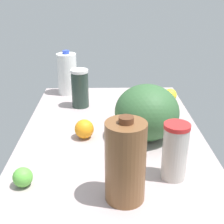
{
  "coord_description": "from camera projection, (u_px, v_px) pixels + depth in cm",
  "views": [
    {
      "loc": [
        -117.74,
        2.6,
        63.65
      ],
      "look_at": [
        0.0,
        0.0,
        13.0
      ],
      "focal_mm": 50.0,
      "sensor_mm": 36.0,
      "label": 1
    }
  ],
  "objects": [
    {
      "name": "countertop",
      "position": [
        112.0,
        137.0,
        1.33
      ],
      "size": [
        120.0,
        76.0,
        3.0
      ],
      "primitive_type": "cube",
      "color": "#A89798",
      "rests_on": "ground"
    },
    {
      "name": "watermelon",
      "position": [
        147.0,
        112.0,
        1.25
      ],
      "size": [
        25.85,
        25.85,
        22.47
      ],
      "primitive_type": "ellipsoid",
      "color": "#346035",
      "rests_on": "countertop"
    },
    {
      "name": "shaker_bottle",
      "position": [
        80.0,
        88.0,
        1.57
      ],
      "size": [
        8.83,
        8.83,
        19.37
      ],
      "color": "#26362F",
      "rests_on": "countertop"
    },
    {
      "name": "chocolate_milk_jug",
      "position": [
        125.0,
        162.0,
        0.89
      ],
      "size": [
        11.81,
        11.81,
        26.57
      ],
      "color": "brown",
      "rests_on": "countertop"
    },
    {
      "name": "tumbler_cup",
      "position": [
        175.0,
        151.0,
        1.0
      ],
      "size": [
        8.39,
        8.39,
        19.35
      ],
      "color": "beige",
      "rests_on": "countertop"
    },
    {
      "name": "milk_jug",
      "position": [
        67.0,
        74.0,
        1.74
      ],
      "size": [
        10.8,
        10.8,
        24.56
      ],
      "color": "white",
      "rests_on": "countertop"
    },
    {
      "name": "orange_loose",
      "position": [
        84.0,
        129.0,
        1.27
      ],
      "size": [
        7.9,
        7.9,
        7.9
      ],
      "primitive_type": "sphere",
      "color": "orange",
      "rests_on": "countertop"
    },
    {
      "name": "lemon_far_back",
      "position": [
        170.0,
        95.0,
        1.66
      ],
      "size": [
        7.01,
        7.01,
        7.01
      ],
      "primitive_type": "sphere",
      "color": "yellow",
      "rests_on": "countertop"
    },
    {
      "name": "lime_beside_bowl",
      "position": [
        23.0,
        177.0,
        0.98
      ],
      "size": [
        6.32,
        6.32,
        6.32
      ],
      "primitive_type": "sphere",
      "color": "#5CB441",
      "rests_on": "countertop"
    },
    {
      "name": "lime_near_front",
      "position": [
        167.0,
        113.0,
        1.46
      ],
      "size": [
        5.17,
        5.17,
        5.17
      ],
      "primitive_type": "sphere",
      "color": "#6CB240",
      "rests_on": "countertop"
    }
  ]
}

